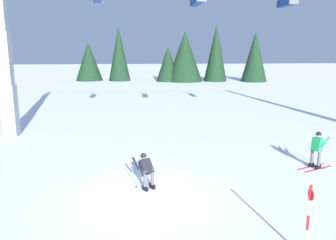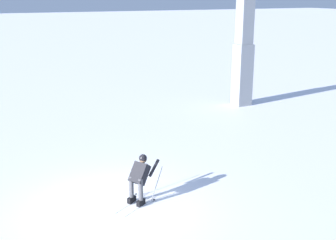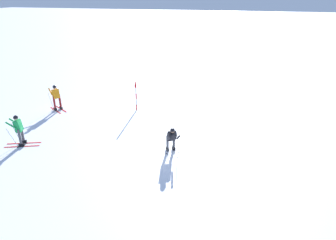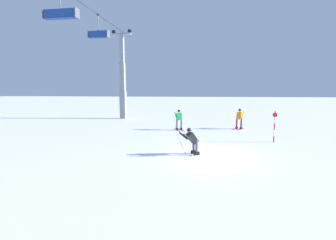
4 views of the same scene
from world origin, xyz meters
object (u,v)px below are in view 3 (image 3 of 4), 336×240
skier_carving_main (172,138)px  trail_marker_pole (136,95)px  skier_distant_uphill (56,96)px  skier_distant_downhill (18,128)px

skier_carving_main → trail_marker_pole: bearing=-51.4°
trail_marker_pole → skier_distant_uphill: (5.17, 1.47, -0.06)m
skier_distant_uphill → skier_distant_downhill: skier_distant_uphill is taller
skier_carving_main → skier_distant_uphill: bearing=-20.5°
trail_marker_pole → skier_distant_downhill: (3.82, 6.43, -0.09)m
trail_marker_pole → skier_distant_uphill: size_ratio=1.13×
trail_marker_pole → skier_distant_downhill: size_ratio=1.10×
trail_marker_pole → skier_carving_main: bearing=128.6°
skier_carving_main → trail_marker_pole: size_ratio=0.85×
skier_distant_downhill → skier_carving_main: bearing=-168.4°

